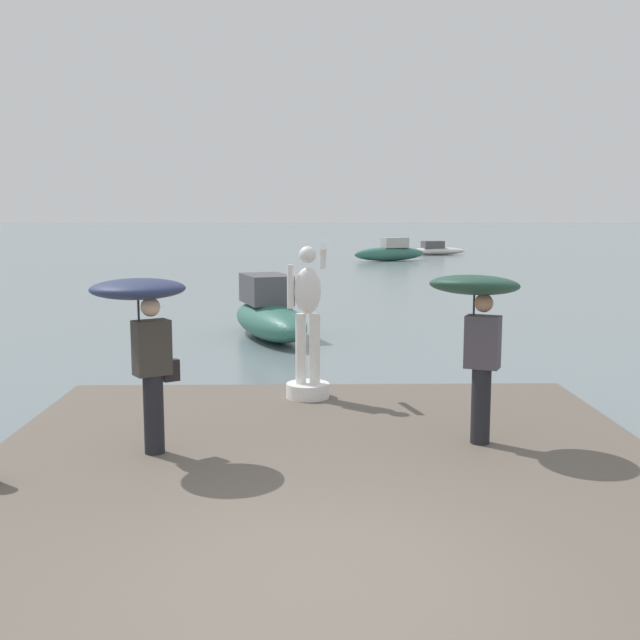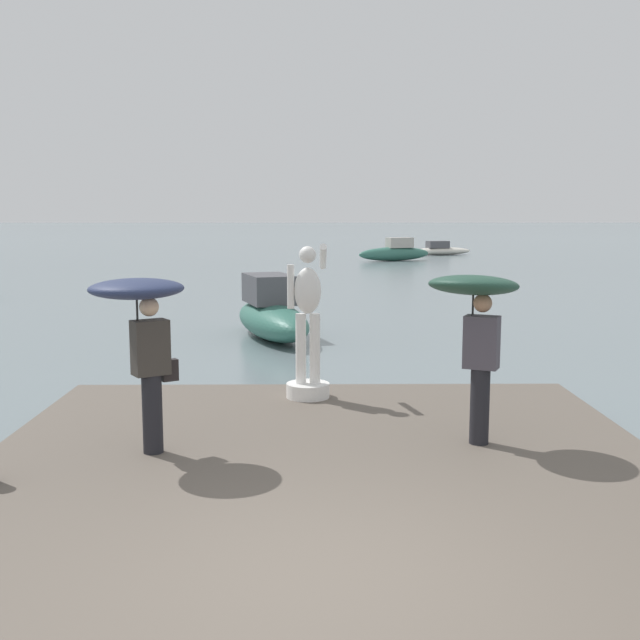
% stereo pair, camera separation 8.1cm
% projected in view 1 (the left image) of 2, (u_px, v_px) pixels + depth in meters
% --- Properties ---
extents(ground_plane, '(400.00, 400.00, 0.00)m').
position_uv_depth(ground_plane, '(309.00, 265.00, 45.24)').
color(ground_plane, slate).
extents(pier, '(7.44, 9.30, 0.40)m').
position_uv_depth(pier, '(327.00, 514.00, 7.24)').
color(pier, '#60564C').
rests_on(pier, ground).
extents(statue_white_figure, '(0.62, 0.87, 2.20)m').
position_uv_depth(statue_white_figure, '(308.00, 336.00, 10.87)').
color(statue_white_figure, white).
rests_on(statue_white_figure, pier).
extents(onlooker_left, '(1.40, 1.40, 1.94)m').
position_uv_depth(onlooker_left, '(143.00, 316.00, 8.21)').
color(onlooker_left, black).
rests_on(onlooker_left, pier).
extents(onlooker_right, '(1.36, 1.37, 1.98)m').
position_uv_depth(onlooker_right, '(477.00, 310.00, 8.65)').
color(onlooker_right, black).
rests_on(onlooker_right, pier).
extents(boat_near, '(5.01, 2.93, 1.48)m').
position_uv_depth(boat_near, '(390.00, 252.00, 48.64)').
color(boat_near, '#336B5B').
rests_on(boat_near, ground).
extents(boat_mid, '(2.57, 4.47, 1.53)m').
position_uv_depth(boat_mid, '(269.00, 315.00, 18.59)').
color(boat_mid, '#336B5B').
rests_on(boat_mid, ground).
extents(boat_far, '(4.63, 2.33, 1.02)m').
position_uv_depth(boat_far, '(436.00, 250.00, 55.43)').
color(boat_far, silver).
rests_on(boat_far, ground).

